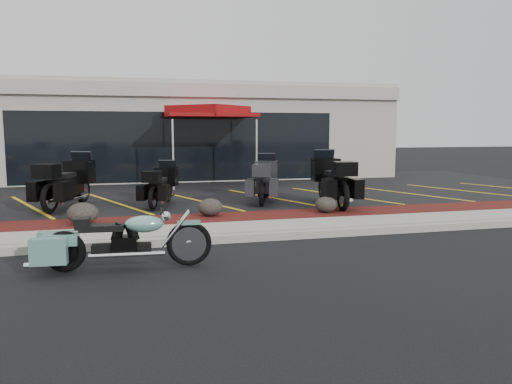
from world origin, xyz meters
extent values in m
plane|color=black|center=(0.00, 0.00, 0.00)|extent=(90.00, 90.00, 0.00)
cube|color=gray|center=(0.00, 0.90, 0.07)|extent=(24.00, 0.25, 0.15)
cube|color=gray|center=(0.00, 1.60, 0.07)|extent=(24.00, 1.20, 0.15)
cube|color=#3D0F0D|center=(0.00, 2.80, 0.08)|extent=(24.00, 1.20, 0.16)
cube|color=black|center=(0.00, 8.20, 0.07)|extent=(26.00, 9.60, 0.15)
cube|color=#A19A91|center=(0.00, 14.50, 2.00)|extent=(18.00, 8.00, 4.00)
cube|color=black|center=(0.00, 10.52, 1.50)|extent=(12.00, 0.06, 2.60)
cube|color=#A19A91|center=(0.00, 10.49, 3.60)|extent=(18.00, 0.30, 0.50)
ellipsoid|color=black|center=(-2.84, 2.64, 0.39)|extent=(0.65, 0.54, 0.46)
ellipsoid|color=black|center=(-0.07, 2.97, 0.36)|extent=(0.58, 0.48, 0.41)
ellipsoid|color=black|center=(2.72, 2.77, 0.35)|extent=(0.55, 0.45, 0.39)
cone|color=#F74008|center=(-0.79, 7.95, 0.37)|extent=(0.36, 0.36, 0.44)
cylinder|color=silver|center=(-0.36, 8.25, 1.32)|extent=(0.06, 0.06, 2.34)
cylinder|color=silver|center=(2.48, 8.40, 1.32)|extent=(0.06, 0.06, 2.34)
cylinder|color=silver|center=(-0.51, 11.09, 1.32)|extent=(0.06, 0.06, 2.34)
cylinder|color=silver|center=(2.34, 11.24, 1.32)|extent=(0.06, 0.06, 2.34)
cube|color=maroon|center=(0.99, 9.75, 2.64)|extent=(3.21, 3.21, 0.12)
cube|color=maroon|center=(0.99, 9.75, 2.82)|extent=(3.16, 3.16, 0.36)
camera|label=1|loc=(-1.87, -8.34, 2.16)|focal=35.00mm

